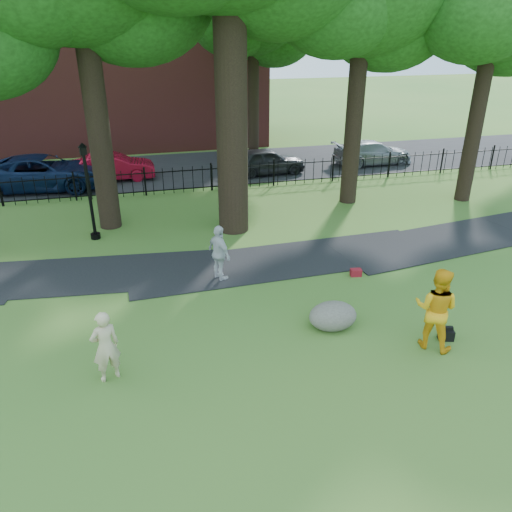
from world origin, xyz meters
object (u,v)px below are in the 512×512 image
object	(u,v)px
man	(436,309)
red_sedan	(113,167)
boulder	(333,314)
lamppost	(89,193)
woman	(105,346)

from	to	relation	value
man	red_sedan	world-z (taller)	man
red_sedan	man	bearing A→B (deg)	-153.79
boulder	red_sedan	bearing A→B (deg)	110.20
lamppost	woman	bearing A→B (deg)	-99.28
lamppost	red_sedan	size ratio (longest dim) A/B	0.86
woman	lamppost	size ratio (longest dim) A/B	0.49
woman	man	bearing A→B (deg)	155.43
woman	man	world-z (taller)	man
man	lamppost	distance (m)	12.02
woman	red_sedan	distance (m)	15.73
woman	red_sedan	xyz separation A→B (m)	(0.01, 15.73, -0.18)
man	lamppost	size ratio (longest dim) A/B	0.59
woman	man	size ratio (longest dim) A/B	0.82
boulder	red_sedan	distance (m)	15.97
lamppost	red_sedan	world-z (taller)	lamppost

